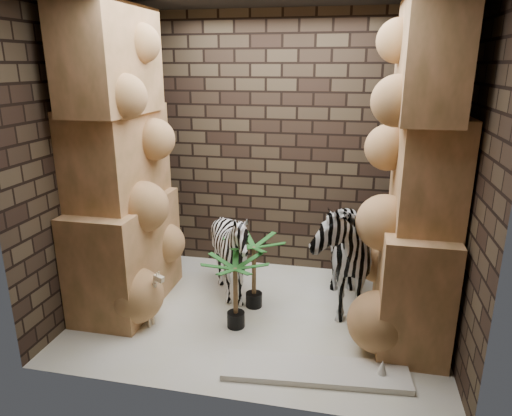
% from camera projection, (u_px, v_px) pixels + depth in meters
% --- Properties ---
extents(floor, '(3.50, 3.50, 0.00)m').
position_uv_depth(floor, '(258.00, 315.00, 4.66)').
color(floor, silver).
rests_on(floor, ground).
extents(wall_back, '(3.50, 0.00, 3.50)m').
position_uv_depth(wall_back, '(281.00, 146.00, 5.38)').
color(wall_back, black).
rests_on(wall_back, ground).
extents(wall_front, '(3.50, 0.00, 3.50)m').
position_uv_depth(wall_front, '(220.00, 209.00, 3.05)').
color(wall_front, black).
rests_on(wall_front, ground).
extents(wall_left, '(0.00, 3.00, 3.00)m').
position_uv_depth(wall_left, '(86.00, 161.00, 4.57)').
color(wall_left, black).
rests_on(wall_left, ground).
extents(wall_right, '(0.00, 3.00, 3.00)m').
position_uv_depth(wall_right, '(463.00, 179.00, 3.87)').
color(wall_right, black).
rests_on(wall_right, ground).
extents(rock_pillar_left, '(0.68, 1.30, 3.00)m').
position_uv_depth(rock_pillar_left, '(118.00, 163.00, 4.50)').
color(rock_pillar_left, tan).
rests_on(rock_pillar_left, floor).
extents(rock_pillar_right, '(0.58, 1.25, 3.00)m').
position_uv_depth(rock_pillar_right, '(422.00, 177.00, 3.93)').
color(rock_pillar_right, tan).
rests_on(rock_pillar_right, floor).
extents(zebra_right, '(0.90, 1.36, 1.49)m').
position_uv_depth(zebra_right, '(336.00, 239.00, 4.63)').
color(zebra_right, white).
rests_on(zebra_right, floor).
extents(zebra_left, '(1.10, 1.24, 0.96)m').
position_uv_depth(zebra_left, '(232.00, 257.00, 4.85)').
color(zebra_left, white).
rests_on(zebra_left, floor).
extents(giraffe_toy, '(0.33, 0.19, 0.61)m').
position_uv_depth(giraffe_toy, '(143.00, 296.00, 4.41)').
color(giraffe_toy, beige).
rests_on(giraffe_toy, floor).
extents(palm_front, '(0.36, 0.36, 0.76)m').
position_uv_depth(palm_front, '(254.00, 273.00, 4.72)').
color(palm_front, '#194917').
rests_on(palm_front, floor).
extents(palm_back, '(0.36, 0.36, 0.71)m').
position_uv_depth(palm_back, '(236.00, 293.00, 4.35)').
color(palm_back, '#194917').
rests_on(palm_back, floor).
extents(surfboard, '(1.54, 0.50, 0.05)m').
position_uv_depth(surfboard, '(315.00, 371.00, 3.77)').
color(surfboard, silver).
rests_on(surfboard, floor).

